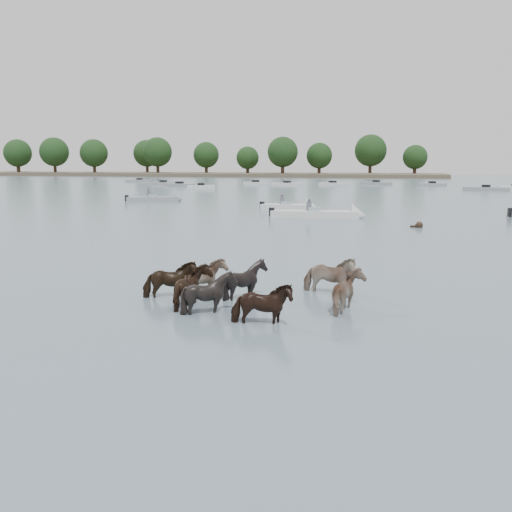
# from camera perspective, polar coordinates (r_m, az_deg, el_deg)

# --- Properties ---
(ground) EXTENTS (400.00, 400.00, 0.00)m
(ground) POSITION_cam_1_polar(r_m,az_deg,el_deg) (14.75, 5.54, -4.67)
(ground) COLOR slate
(ground) RESTS_ON ground
(shoreline) EXTENTS (160.00, 30.00, 1.00)m
(shoreline) POSITION_cam_1_polar(r_m,az_deg,el_deg) (179.46, -7.53, 8.34)
(shoreline) COLOR #4C4233
(shoreline) RESTS_ON ground
(pony_herd) EXTENTS (6.35, 4.33, 1.28)m
(pony_herd) POSITION_cam_1_polar(r_m,az_deg,el_deg) (14.37, -0.99, -3.37)
(pony_herd) COLOR black
(pony_herd) RESTS_ON ground
(swimming_pony) EXTENTS (0.72, 0.44, 0.44)m
(swimming_pony) POSITION_cam_1_polar(r_m,az_deg,el_deg) (33.22, 16.35, 3.02)
(swimming_pony) COLOR black
(swimming_pony) RESTS_ON ground
(motorboat_a) EXTENTS (4.69, 1.93, 1.92)m
(motorboat_a) POSITION_cam_1_polar(r_m,az_deg,el_deg) (44.01, 4.10, 5.02)
(motorboat_a) COLOR silver
(motorboat_a) RESTS_ON ground
(motorboat_b) EXTENTS (6.57, 2.44, 1.92)m
(motorboat_b) POSITION_cam_1_polar(r_m,az_deg,el_deg) (37.89, 7.29, 4.25)
(motorboat_b) COLOR silver
(motorboat_b) RESTS_ON ground
(motorboat_f) EXTENTS (5.54, 3.80, 1.92)m
(motorboat_f) POSITION_cam_1_polar(r_m,az_deg,el_deg) (55.28, -9.80, 5.79)
(motorboat_f) COLOR gray
(motorboat_f) RESTS_ON ground
(distant_flotilla) EXTENTS (109.85, 28.78, 0.93)m
(distant_flotilla) POSITION_cam_1_polar(r_m,az_deg,el_deg) (89.46, 14.57, 6.98)
(distant_flotilla) COLOR gray
(distant_flotilla) RESTS_ON ground
(treeline) EXTENTS (146.41, 22.51, 12.50)m
(treeline) POSITION_cam_1_polar(r_m,az_deg,el_deg) (181.99, -8.85, 10.40)
(treeline) COLOR #382619
(treeline) RESTS_ON ground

